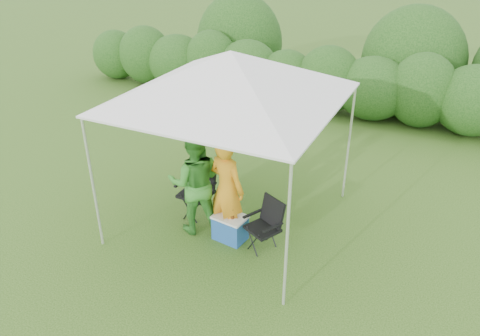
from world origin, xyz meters
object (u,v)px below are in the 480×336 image
at_px(canopy, 231,76).
at_px(man, 227,189).
at_px(chair_left, 198,186).
at_px(woman, 195,182).
at_px(cooler, 230,227).
at_px(chair_right, 267,221).

bearing_deg(canopy, man, -72.40).
height_order(chair_left, woman, woman).
bearing_deg(cooler, canopy, 121.29).
relative_size(woman, cooler, 3.17).
height_order(canopy, chair_right, canopy).
relative_size(chair_left, man, 0.55).
distance_m(chair_right, man, 0.77).
xyz_separation_m(chair_right, man, (-0.67, 0.01, 0.39)).
distance_m(chair_left, cooler, 0.99).
bearing_deg(chair_left, man, -25.83).
bearing_deg(man, cooler, 152.83).
bearing_deg(cooler, man, 146.88).
relative_size(canopy, woman, 1.78).
bearing_deg(chair_right, woman, -150.97).
height_order(chair_right, cooler, chair_right).
distance_m(canopy, chair_left, 2.03).
distance_m(canopy, man, 1.68).
relative_size(canopy, chair_right, 3.83).
distance_m(chair_right, woman, 1.26).
xyz_separation_m(chair_left, man, (0.73, -0.38, 0.32)).
bearing_deg(chair_right, chair_left, -168.78).
bearing_deg(chair_right, man, -154.18).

